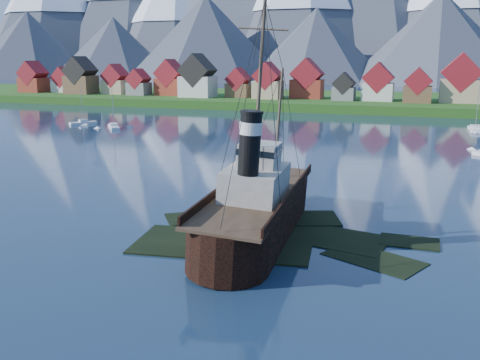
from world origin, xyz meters
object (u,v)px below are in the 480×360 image
(tugboat_wreck, at_px, (260,204))
(sailboat_e, at_px, (475,130))
(sailboat_b, at_px, (83,123))
(sailboat_c, at_px, (114,127))

(tugboat_wreck, xyz_separation_m, sailboat_e, (28.63, 97.06, -2.91))
(sailboat_b, height_order, sailboat_c, sailboat_b)
(tugboat_wreck, distance_m, sailboat_c, 94.81)
(sailboat_b, bearing_deg, tugboat_wreck, -9.71)
(tugboat_wreck, bearing_deg, sailboat_b, 131.37)
(tugboat_wreck, height_order, sailboat_c, tugboat_wreck)
(tugboat_wreck, xyz_separation_m, sailboat_b, (-76.27, 75.38, -2.91))
(sailboat_b, bearing_deg, sailboat_c, 15.11)
(sailboat_e, bearing_deg, tugboat_wreck, -109.70)
(sailboat_e, bearing_deg, sailboat_c, -167.21)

